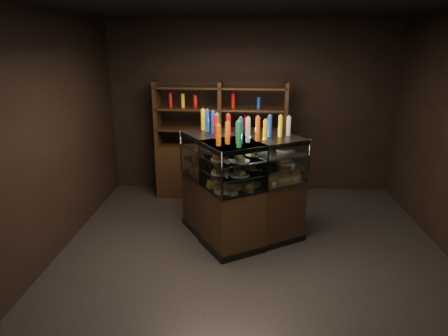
{
  "coord_description": "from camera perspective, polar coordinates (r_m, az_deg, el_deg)",
  "views": [
    {
      "loc": [
        -0.14,
        -4.56,
        2.63
      ],
      "look_at": [
        -0.38,
        0.28,
        1.08
      ],
      "focal_mm": 32.0,
      "sensor_mm": 36.0,
      "label": 1
    }
  ],
  "objects": [
    {
      "name": "ground",
      "position": [
        5.26,
        4.03,
        -12.32
      ],
      "size": [
        5.0,
        5.0,
        0.0
      ],
      "primitive_type": "plane",
      "color": "black",
      "rests_on": "ground"
    },
    {
      "name": "room_shell",
      "position": [
        4.61,
        4.55,
        9.05
      ],
      "size": [
        5.02,
        5.02,
        3.01
      ],
      "color": "black",
      "rests_on": "ground"
    },
    {
      "name": "display_case",
      "position": [
        5.44,
        1.88,
        -5.57
      ],
      "size": [
        1.78,
        1.47,
        1.44
      ],
      "rotation": [
        0.0,
        0.0,
        -0.25
      ],
      "color": "black",
      "rests_on": "ground"
    },
    {
      "name": "food_display",
      "position": [
        5.23,
        1.92,
        0.2
      ],
      "size": [
        1.39,
        1.13,
        0.44
      ],
      "color": "#BD7543",
      "rests_on": "display_case"
    },
    {
      "name": "bottles_top",
      "position": [
        5.11,
        2.01,
        5.74
      ],
      "size": [
        1.22,
        0.99,
        0.3
      ],
      "color": "#147223",
      "rests_on": "display_case"
    },
    {
      "name": "potted_conifer",
      "position": [
        5.68,
        8.66,
        -4.63
      ],
      "size": [
        0.4,
        0.4,
        0.86
      ],
      "rotation": [
        0.0,
        0.0,
        0.13
      ],
      "color": "black",
      "rests_on": "ground"
    },
    {
      "name": "back_shelving",
      "position": [
        6.92,
        -0.49,
        0.75
      ],
      "size": [
        2.23,
        0.52,
        2.0
      ],
      "rotation": [
        0.0,
        0.0,
        -0.04
      ],
      "color": "black",
      "rests_on": "ground"
    }
  ]
}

